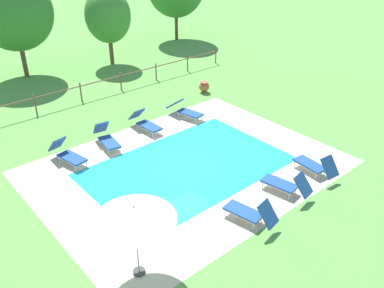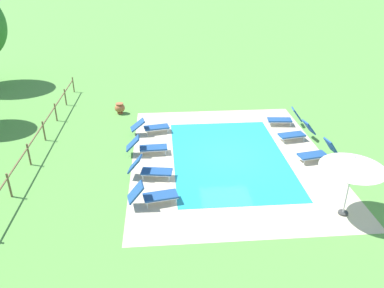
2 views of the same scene
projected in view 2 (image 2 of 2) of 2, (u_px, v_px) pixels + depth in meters
The scene contains 14 objects.
ground_plane at pixel (229, 157), 18.09m from camera, with size 160.00×160.00×0.00m, color #599342.
pool_deck_paving at pixel (229, 157), 18.08m from camera, with size 11.77×9.01×0.01m, color beige.
swimming_pool_water at pixel (229, 157), 18.08m from camera, with size 7.96×5.20×0.01m, color #23A8C1.
pool_coping_rim at pixel (229, 157), 18.08m from camera, with size 8.44×5.68×0.01m.
sun_lounger_north_near_steps at pixel (147, 147), 18.20m from camera, with size 0.69×1.95×0.93m.
sun_lounger_north_mid at pixel (297, 133), 19.58m from camera, with size 0.91×1.93×0.99m.
sun_lounger_north_far at pixel (150, 170), 16.25m from camera, with size 0.88×1.93×0.99m.
sun_lounger_north_end at pixel (151, 127), 20.32m from camera, with size 0.97×2.08×0.83m.
sun_lounger_south_near_corner at pixel (318, 153), 17.62m from camera, with size 0.92×1.91×1.01m.
sun_lounger_south_mid at pixel (285, 118), 21.28m from camera, with size 0.78×1.89×1.00m.
sun_lounger_south_far at pixel (153, 195), 14.54m from camera, with size 0.94×1.96×0.97m.
patio_umbrella_open_foreground at pixel (354, 163), 13.19m from camera, with size 2.26×2.26×2.41m.
terracotta_urn_near_fence at pixel (120, 108), 22.86m from camera, with size 0.60×0.60×0.64m.
perimeter_fence at pixel (28, 152), 17.12m from camera, with size 20.54×0.08×1.05m.
Camera 2 is at (-15.74, 3.02, 8.58)m, focal length 36.07 mm.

